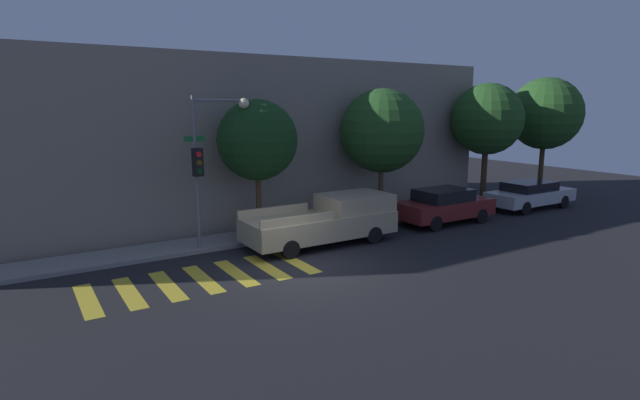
% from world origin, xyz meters
% --- Properties ---
extents(ground_plane, '(60.00, 60.00, 0.00)m').
position_xyz_m(ground_plane, '(0.00, 0.00, 0.00)').
color(ground_plane, black).
extents(sidewalk, '(26.00, 1.71, 0.14)m').
position_xyz_m(sidewalk, '(0.00, 4.06, 0.07)').
color(sidewalk, gray).
rests_on(sidewalk, ground).
extents(building_row, '(26.00, 6.00, 6.76)m').
position_xyz_m(building_row, '(0.00, 8.31, 3.38)').
color(building_row, gray).
rests_on(building_row, ground).
extents(crosswalk, '(6.45, 2.60, 0.00)m').
position_xyz_m(crosswalk, '(-2.80, 0.80, 0.00)').
color(crosswalk, gold).
rests_on(crosswalk, ground).
extents(traffic_light_pole, '(2.28, 0.56, 5.17)m').
position_xyz_m(traffic_light_pole, '(-1.58, 3.37, 3.41)').
color(traffic_light_pole, slate).
rests_on(traffic_light_pole, ground).
extents(pickup_truck, '(5.46, 2.04, 1.68)m').
position_xyz_m(pickup_truck, '(2.27, 2.10, 0.85)').
color(pickup_truck, tan).
rests_on(pickup_truck, ground).
extents(sedan_near_corner, '(4.24, 1.82, 1.46)m').
position_xyz_m(sedan_near_corner, '(8.03, 2.10, 0.76)').
color(sedan_near_corner, maroon).
rests_on(sedan_near_corner, ground).
extents(sedan_middle, '(4.67, 1.78, 1.30)m').
position_xyz_m(sedan_middle, '(13.72, 2.10, 0.70)').
color(sedan_middle, '#B7BABF').
rests_on(sedan_middle, ground).
extents(tree_near_corner, '(2.89, 2.89, 5.08)m').
position_xyz_m(tree_near_corner, '(0.45, 3.95, 3.62)').
color(tree_near_corner, '#4C3823').
rests_on(tree_near_corner, ground).
extents(tree_midblock, '(3.49, 3.49, 5.56)m').
position_xyz_m(tree_midblock, '(6.13, 3.95, 3.81)').
color(tree_midblock, brown).
rests_on(tree_midblock, ground).
extents(tree_far_end, '(3.43, 3.43, 5.92)m').
position_xyz_m(tree_far_end, '(12.59, 3.95, 4.19)').
color(tree_far_end, '#42301E').
rests_on(tree_far_end, ground).
extents(tree_behind_truck, '(3.77, 3.77, 6.31)m').
position_xyz_m(tree_behind_truck, '(17.14, 3.95, 4.41)').
color(tree_behind_truck, '#4C3823').
rests_on(tree_behind_truck, ground).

